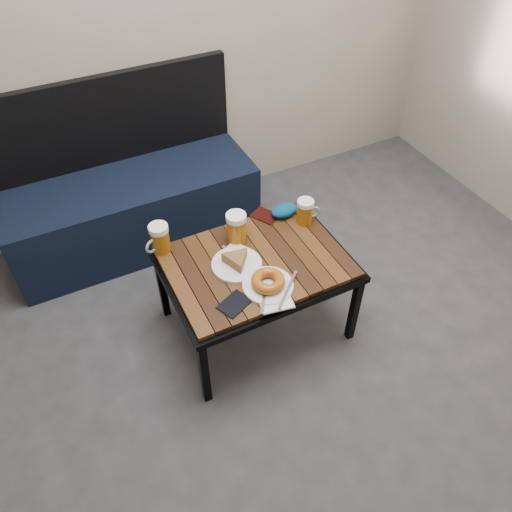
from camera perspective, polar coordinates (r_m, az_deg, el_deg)
name	(u,v)px	position (r m, az deg, el deg)	size (l,w,h in m)	color
ground	(313,487)	(2.23, 6.57, -24.72)	(4.00, 4.00, 0.00)	#2D2D30
bench	(132,203)	(2.99, -14.01, 5.90)	(1.40, 0.50, 0.95)	black
cafe_table	(256,267)	(2.30, 0.00, -1.28)	(0.84, 0.62, 0.47)	black
beer_mug_left	(160,238)	(2.31, -10.97, 1.98)	(0.14, 0.11, 0.14)	#97560C
beer_mug_centre	(237,227)	(2.33, -2.22, 3.32)	(0.14, 0.13, 0.15)	#97560C
beer_mug_right	(305,211)	(2.44, 5.67, 5.11)	(0.12, 0.09, 0.13)	#97560C
plate_pie	(237,262)	(2.23, -2.23, -0.66)	(0.23, 0.23, 0.06)	white
plate_bagel	(268,283)	(2.14, 1.40, -3.09)	(0.26, 0.26, 0.06)	white
napkin_left	(236,252)	(2.31, -2.30, 0.41)	(0.15, 0.15, 0.01)	white
napkin_right	(275,301)	(2.11, 2.21, -5.12)	(0.16, 0.14, 0.01)	white
passport_navy	(235,304)	(2.10, -2.47, -5.49)	(0.10, 0.13, 0.01)	black
passport_burgundy	(265,216)	(2.50, 1.07, 4.64)	(0.09, 0.13, 0.01)	black
knit_pouch	(284,210)	(2.50, 3.25, 5.22)	(0.14, 0.09, 0.06)	navy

